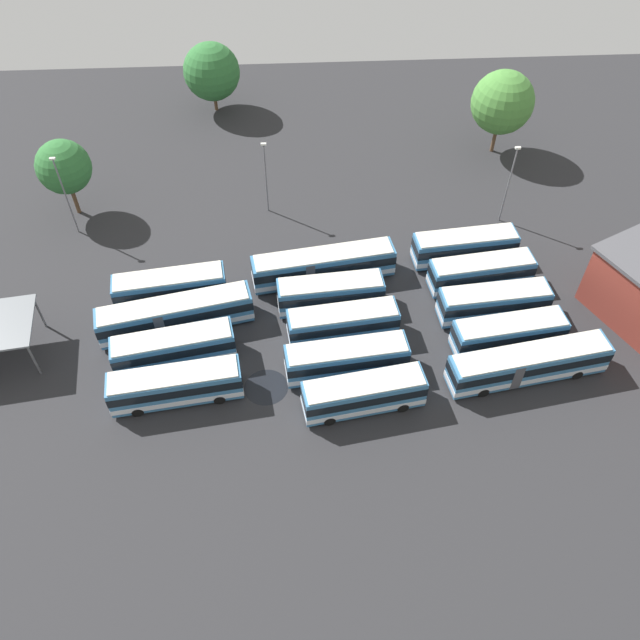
# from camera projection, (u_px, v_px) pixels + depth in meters

# --- Properties ---
(ground_plane) EXTENTS (106.99, 106.99, 0.00)m
(ground_plane) POSITION_uv_depth(u_px,v_px,m) (339.00, 336.00, 60.37)
(ground_plane) COLOR #28282B
(bus_row0_slot1) EXTENTS (11.35, 4.06, 3.36)m
(bus_row0_slot1) POSITION_uv_depth(u_px,v_px,m) (176.00, 385.00, 54.42)
(bus_row0_slot1) COLOR teal
(bus_row0_slot1) RESTS_ON ground_plane
(bus_row0_slot2) EXTENTS (11.00, 4.49, 3.36)m
(bus_row0_slot2) POSITION_uv_depth(u_px,v_px,m) (174.00, 348.00, 57.14)
(bus_row0_slot2) COLOR teal
(bus_row0_slot2) RESTS_ON ground_plane
(bus_row0_slot3) EXTENTS (14.46, 5.51, 3.36)m
(bus_row0_slot3) POSITION_uv_depth(u_px,v_px,m) (175.00, 315.00, 59.80)
(bus_row0_slot3) COLOR teal
(bus_row0_slot3) RESTS_ON ground_plane
(bus_row0_slot4) EXTENTS (10.93, 4.03, 3.36)m
(bus_row0_slot4) POSITION_uv_depth(u_px,v_px,m) (170.00, 287.00, 62.15)
(bus_row0_slot4) COLOR teal
(bus_row0_slot4) RESTS_ON ground_plane
(bus_row1_slot0) EXTENTS (10.55, 4.21, 3.36)m
(bus_row1_slot0) POSITION_uv_depth(u_px,v_px,m) (364.00, 394.00, 53.85)
(bus_row1_slot0) COLOR teal
(bus_row1_slot0) RESTS_ON ground_plane
(bus_row1_slot1) EXTENTS (10.94, 3.79, 3.36)m
(bus_row1_slot1) POSITION_uv_depth(u_px,v_px,m) (347.00, 359.00, 56.32)
(bus_row1_slot1) COLOR teal
(bus_row1_slot1) RESTS_ON ground_plane
(bus_row1_slot2) EXTENTS (10.36, 3.80, 3.36)m
(bus_row1_slot2) POSITION_uv_depth(u_px,v_px,m) (343.00, 323.00, 59.08)
(bus_row1_slot2) COLOR teal
(bus_row1_slot2) RESTS_ON ground_plane
(bus_row1_slot3) EXTENTS (10.28, 3.47, 3.36)m
(bus_row1_slot3) POSITION_uv_depth(u_px,v_px,m) (330.00, 293.00, 61.62)
(bus_row1_slot3) COLOR teal
(bus_row1_slot3) RESTS_ON ground_plane
(bus_row1_slot4) EXTENTS (14.46, 4.75, 3.36)m
(bus_row1_slot4) POSITION_uv_depth(u_px,v_px,m) (323.00, 265.00, 64.20)
(bus_row1_slot4) COLOR teal
(bus_row1_slot4) RESTS_ON ground_plane
(bus_row2_slot0) EXTENTS (14.46, 4.89, 3.36)m
(bus_row2_slot0) POSITION_uv_depth(u_px,v_px,m) (528.00, 364.00, 55.95)
(bus_row2_slot0) COLOR teal
(bus_row2_slot0) RESTS_ON ground_plane
(bus_row2_slot1) EXTENTS (10.41, 3.94, 3.36)m
(bus_row2_slot1) POSITION_uv_depth(u_px,v_px,m) (509.00, 334.00, 58.26)
(bus_row2_slot1) COLOR teal
(bus_row2_slot1) RESTS_ON ground_plane
(bus_row2_slot2) EXTENTS (10.54, 3.54, 3.36)m
(bus_row2_slot2) POSITION_uv_depth(u_px,v_px,m) (494.00, 302.00, 60.83)
(bus_row2_slot2) COLOR teal
(bus_row2_slot2) RESTS_ON ground_plane
(bus_row2_slot3) EXTENTS (10.43, 3.87, 3.36)m
(bus_row2_slot3) POSITION_uv_depth(u_px,v_px,m) (481.00, 273.00, 63.52)
(bus_row2_slot3) COLOR teal
(bus_row2_slot3) RESTS_ON ground_plane
(bus_row2_slot4) EXTENTS (10.75, 3.68, 3.36)m
(bus_row2_slot4) POSITION_uv_depth(u_px,v_px,m) (464.00, 247.00, 66.06)
(bus_row2_slot4) COLOR teal
(bus_row2_slot4) RESTS_ON ground_plane
(lamp_post_by_building) EXTENTS (0.56, 0.28, 8.69)m
(lamp_post_by_building) POSITION_uv_depth(u_px,v_px,m) (266.00, 175.00, 69.24)
(lamp_post_by_building) COLOR slate
(lamp_post_by_building) RESTS_ON ground_plane
(lamp_post_mid_lot) EXTENTS (0.56, 0.28, 9.38)m
(lamp_post_mid_lot) POSITION_uv_depth(u_px,v_px,m) (509.00, 182.00, 67.84)
(lamp_post_mid_lot) COLOR slate
(lamp_post_mid_lot) RESTS_ON ground_plane
(lamp_post_near_entrance) EXTENTS (0.56, 0.28, 9.43)m
(lamp_post_near_entrance) POSITION_uv_depth(u_px,v_px,m) (65.00, 193.00, 66.53)
(lamp_post_near_entrance) COLOR slate
(lamp_post_near_entrance) RESTS_ON ground_plane
(tree_northeast) EXTENTS (7.28, 7.28, 9.00)m
(tree_northeast) POSITION_uv_depth(u_px,v_px,m) (212.00, 72.00, 83.16)
(tree_northeast) COLOR brown
(tree_northeast) RESTS_ON ground_plane
(tree_northwest) EXTENTS (7.35, 7.35, 10.26)m
(tree_northwest) POSITION_uv_depth(u_px,v_px,m) (502.00, 102.00, 75.74)
(tree_northwest) COLOR brown
(tree_northwest) RESTS_ON ground_plane
(tree_north_edge) EXTENTS (5.76, 5.76, 8.89)m
(tree_north_edge) POSITION_uv_depth(u_px,v_px,m) (64.00, 167.00, 68.13)
(tree_north_edge) COLOR brown
(tree_north_edge) RESTS_ON ground_plane
(puddle_front_lane) EXTENTS (3.87, 3.87, 0.01)m
(puddle_front_lane) POSITION_uv_depth(u_px,v_px,m) (266.00, 387.00, 56.47)
(puddle_front_lane) COLOR black
(puddle_front_lane) RESTS_ON ground_plane
(puddle_centre_drain) EXTENTS (3.30, 3.30, 0.01)m
(puddle_centre_drain) POSITION_uv_depth(u_px,v_px,m) (383.00, 352.00, 59.13)
(puddle_centre_drain) COLOR black
(puddle_centre_drain) RESTS_ON ground_plane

